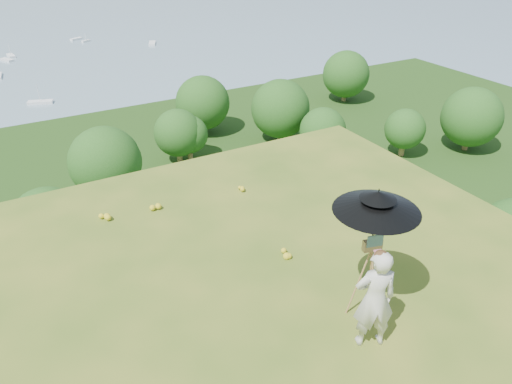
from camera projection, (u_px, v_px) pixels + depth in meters
forest_slope at (73, 330)px, 47.32m from camera, size 140.00×56.00×22.00m
shoreline_tier at (29, 206)px, 81.16m from camera, size 170.00×28.00×8.00m
slope_trees at (43, 203)px, 40.50m from camera, size 110.00×50.00×6.00m
harbor_town at (20, 170)px, 77.99m from camera, size 110.00×22.00×5.00m
wildflowers at (234, 376)px, 6.73m from camera, size 10.00×10.50×0.12m
painter at (375, 299)px, 6.95m from camera, size 0.70×0.59×1.64m
field_easel at (368, 275)px, 7.52m from camera, size 0.70×0.70×1.52m
sun_umbrella at (375, 219)px, 7.07m from camera, size 1.61×1.61×0.98m
painter_cap at (381, 254)px, 6.58m from camera, size 0.24×0.27×0.10m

